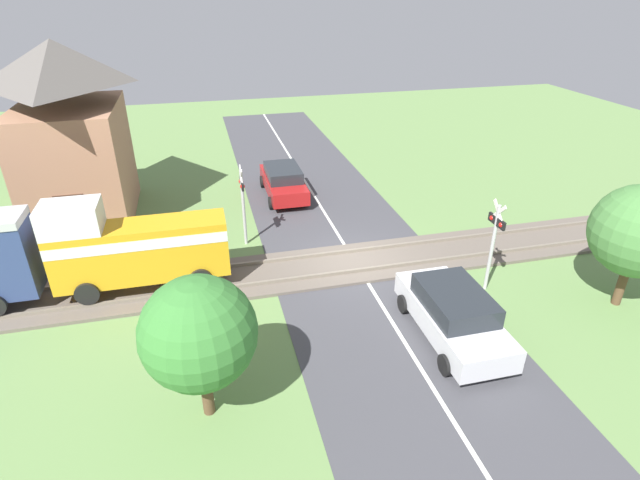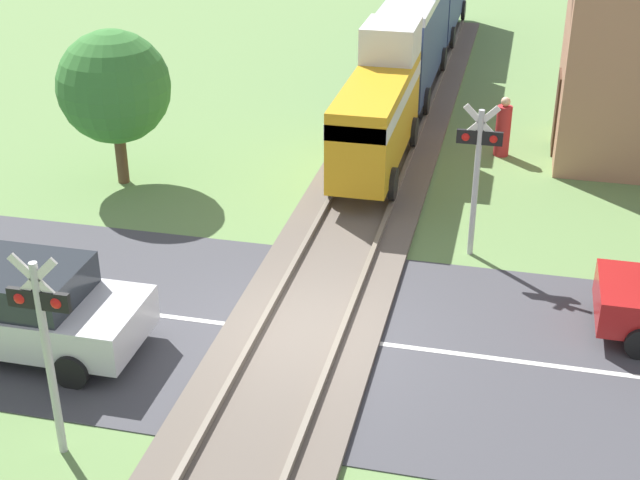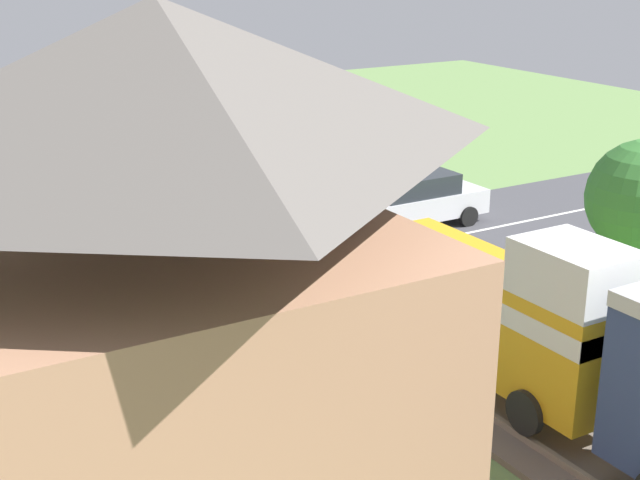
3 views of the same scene
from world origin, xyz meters
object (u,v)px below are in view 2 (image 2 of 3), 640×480
object	(u,v)px
crossing_signal_east_approach	(478,161)
pedestrian_by_station	(503,129)
car_near_crossing	(14,305)
crossing_signal_west_approach	(44,331)
train	(419,29)

from	to	relation	value
crossing_signal_east_approach	pedestrian_by_station	distance (m)	6.00
car_near_crossing	crossing_signal_west_approach	xyz separation A→B (m)	(2.04, -2.36, 1.25)
car_near_crossing	crossing_signal_west_approach	size ratio (longest dim) A/B	1.38
train	crossing_signal_east_approach	distance (m)	11.61
train	pedestrian_by_station	xyz separation A→B (m)	(2.99, -5.47, -1.16)
train	crossing_signal_west_approach	bearing A→B (deg)	-97.97
crossing_signal_west_approach	pedestrian_by_station	xyz separation A→B (m)	(5.63, 13.44, -1.35)
train	car_near_crossing	bearing A→B (deg)	-105.82
crossing_signal_east_approach	pedestrian_by_station	size ratio (longest dim) A/B	2.04
train	car_near_crossing	xyz separation A→B (m)	(-4.69, -16.55, -1.07)
crossing_signal_west_approach	crossing_signal_east_approach	bearing A→B (deg)	55.14
car_near_crossing	pedestrian_by_station	size ratio (longest dim) A/B	2.82
car_near_crossing	crossing_signal_east_approach	bearing A→B (deg)	35.54
crossing_signal_east_approach	car_near_crossing	bearing A→B (deg)	-144.46
car_near_crossing	pedestrian_by_station	bearing A→B (deg)	55.27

